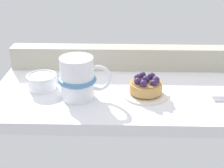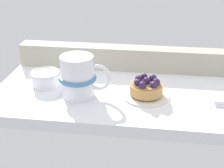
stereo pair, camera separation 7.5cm
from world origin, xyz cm
name	(u,v)px [view 2 (the right image)]	position (x,y,z in cm)	size (l,w,h in cm)	color
ground_plane	(132,96)	(0.00, 0.00, -1.38)	(67.34, 32.40, 2.77)	white
window_rail_back	(137,58)	(0.00, 13.74, 3.16)	(65.99, 4.93, 6.31)	#B2AD99
dessert_plate	(146,95)	(3.33, -2.72, 0.41)	(11.02, 11.02, 0.88)	silver
raspberry_tart	(146,87)	(3.34, -2.72, 2.55)	(7.64, 7.64, 4.05)	tan
coffee_mug	(79,77)	(-12.25, -4.37, 4.87)	(12.39, 8.83, 9.85)	white
sugar_bowl	(45,79)	(-21.82, -0.28, 1.96)	(7.46, 7.46, 3.64)	white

